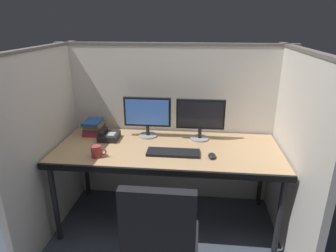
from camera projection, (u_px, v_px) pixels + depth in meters
The scene contains 12 objects.
ground_plane at pixel (164, 242), 2.44m from camera, with size 8.00×8.00×0.00m, color #383F4C.
cubicle_partition_rear at pixel (172, 125), 2.87m from camera, with size 2.21×0.06×1.57m.
cubicle_partition_left at pixel (50, 142), 2.45m from camera, with size 0.06×1.41×1.57m.
cubicle_partition_right at pixel (293, 153), 2.26m from camera, with size 0.06×1.41×1.57m.
desk at pixel (167, 154), 2.47m from camera, with size 1.90×0.80×0.74m.
monitor_left at pixel (147, 114), 2.64m from camera, with size 0.43×0.17×0.37m.
monitor_right at pixel (200, 117), 2.58m from camera, with size 0.43×0.17×0.37m.
keyboard_main at pixel (173, 153), 2.35m from camera, with size 0.43×0.15×0.02m, color black.
computer_mouse at pixel (212, 156), 2.29m from camera, with size 0.06×0.10×0.04m.
desk_phone at pixel (108, 136), 2.63m from camera, with size 0.17×0.19×0.09m.
coffee_mug at pixel (97, 151), 2.29m from camera, with size 0.13×0.08×0.09m.
book_stack at pixel (94, 127), 2.77m from camera, with size 0.16×0.23×0.13m.
Camera 1 is at (0.24, -1.94, 1.76)m, focal length 30.99 mm.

